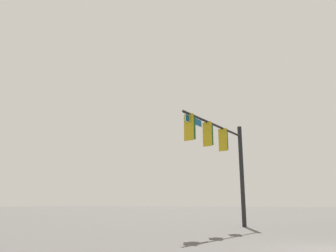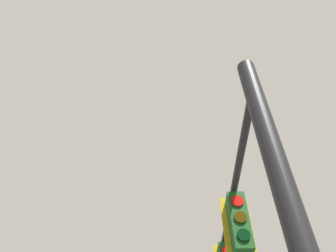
{
  "view_description": "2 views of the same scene",
  "coord_description": "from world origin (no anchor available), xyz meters",
  "views": [
    {
      "loc": [
        10.87,
        0.67,
        1.3
      ],
      "look_at": [
        -3.06,
        -7.81,
        5.22
      ],
      "focal_mm": 35.0,
      "sensor_mm": 36.0,
      "label": 1
    },
    {
      "loc": [
        -11.74,
        -4.77,
        1.85
      ],
      "look_at": [
        -6.05,
        -4.94,
        7.95
      ],
      "focal_mm": 35.0,
      "sensor_mm": 36.0,
      "label": 2
    }
  ],
  "objects": []
}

